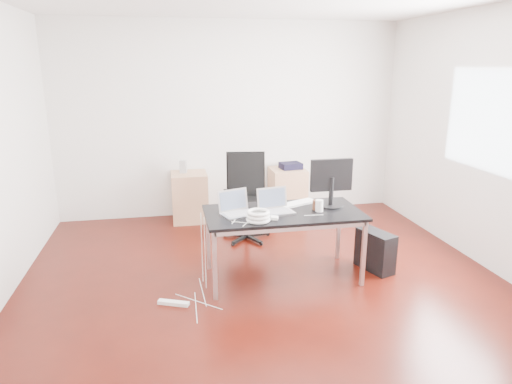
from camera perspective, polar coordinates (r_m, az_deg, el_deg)
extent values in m
plane|color=#320A05|center=(4.76, 1.29, -11.69)|extent=(5.00, 5.00, 0.00)
plane|color=silver|center=(6.74, -3.22, 8.93)|extent=(5.00, 0.00, 5.00)
plane|color=silver|center=(2.02, 16.93, -7.88)|extent=(5.00, 0.00, 5.00)
plane|color=silver|center=(5.41, 28.35, 5.44)|extent=(0.00, 5.00, 5.00)
plane|color=white|center=(5.53, 27.21, 7.87)|extent=(0.00, 1.50, 1.50)
cube|color=black|center=(4.69, 3.43, -2.64)|extent=(1.60, 0.80, 0.03)
cube|color=silver|center=(4.38, -5.16, -9.18)|extent=(0.04, 0.04, 0.70)
cube|color=silver|center=(5.02, -6.01, -5.87)|extent=(0.04, 0.04, 0.70)
cube|color=silver|center=(4.75, 13.30, -7.51)|extent=(0.04, 0.04, 0.70)
cube|color=silver|center=(5.35, 10.26, -4.68)|extent=(0.04, 0.04, 0.70)
cylinder|color=black|center=(5.88, -1.21, -3.72)|extent=(0.06, 0.06, 0.47)
cube|color=black|center=(5.80, -1.22, -1.25)|extent=(0.54, 0.52, 0.06)
cube|color=black|center=(5.93, -1.30, 2.19)|extent=(0.47, 0.16, 0.55)
cube|color=#AD7A56|center=(6.62, -8.29, -0.61)|extent=(0.50, 0.50, 0.70)
cube|color=#AD7A56|center=(6.84, 3.95, 0.04)|extent=(0.50, 0.50, 0.70)
cube|color=black|center=(5.20, 14.67, -7.11)|extent=(0.33, 0.49, 0.44)
cylinder|color=black|center=(6.41, -2.24, -2.96)|extent=(0.30, 0.30, 0.28)
cube|color=white|center=(4.49, -10.28, -13.49)|extent=(0.30, 0.17, 0.04)
cube|color=silver|center=(4.58, -2.17, -2.80)|extent=(0.39, 0.33, 0.01)
cube|color=silver|center=(4.64, -2.87, -1.04)|extent=(0.33, 0.15, 0.22)
cube|color=#475166|center=(4.63, -2.86, -1.06)|extent=(0.29, 0.13, 0.18)
cube|color=silver|center=(4.65, 2.62, -2.52)|extent=(0.37, 0.29, 0.01)
cube|color=silver|center=(4.71, 2.07, -0.75)|extent=(0.33, 0.10, 0.22)
cube|color=#475166|center=(4.71, 2.08, -0.77)|extent=(0.29, 0.09, 0.18)
cylinder|color=black|center=(4.91, 9.30, -1.68)|extent=(0.26, 0.26, 0.02)
cylinder|color=black|center=(4.87, 9.38, 0.12)|extent=(0.05, 0.05, 0.30)
cube|color=black|center=(4.84, 9.41, 2.11)|extent=(0.45, 0.05, 0.34)
cube|color=#475166|center=(4.86, 9.29, 2.19)|extent=(0.40, 0.01, 0.29)
cube|color=white|center=(4.94, 5.20, -1.42)|extent=(0.46, 0.31, 0.02)
cylinder|color=white|center=(4.72, 7.91, -1.70)|extent=(0.08, 0.08, 0.12)
cylinder|color=#532D1C|center=(4.78, 7.52, -1.60)|extent=(0.09, 0.09, 0.10)
torus|color=white|center=(4.39, 0.28, -3.45)|extent=(0.24, 0.24, 0.04)
torus|color=white|center=(4.38, 0.28, -3.01)|extent=(0.23, 0.23, 0.04)
torus|color=white|center=(4.37, 0.28, -2.56)|extent=(0.22, 0.22, 0.04)
cube|color=white|center=(4.45, 2.33, -3.26)|extent=(0.09, 0.09, 0.03)
cube|color=#9E9E9E|center=(6.55, -9.10, 3.15)|extent=(0.11, 0.10, 0.18)
cube|color=black|center=(6.76, 4.36, 3.29)|extent=(0.33, 0.28, 0.09)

